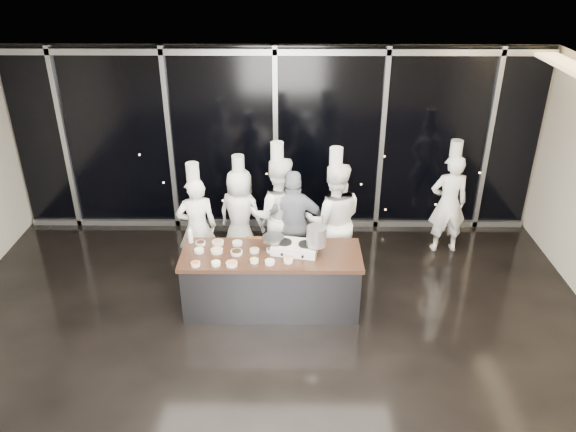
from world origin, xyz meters
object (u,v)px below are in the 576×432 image
Objects in this scene: chef_far_left at (197,227)px; guest at (294,225)px; stove at (295,247)px; chef_right at (334,220)px; demo_counter at (272,281)px; frying_pan at (273,238)px; chef_side at (448,202)px; chef_center at (278,214)px; stock_pot at (316,236)px; chef_left at (240,214)px.

chef_far_left is 1.46m from guest.
stove is 1.68m from chef_far_left.
chef_far_left is 0.90× the size of chef_right.
demo_counter is 4.50× the size of frying_pan.
chef_side is at bearing -160.13° from chef_right.
demo_counter is 1.21m from chef_center.
stove is 2.53× the size of stock_pot.
chef_side reaches higher than stock_pot.
demo_counter is 3.65× the size of stove.
demo_counter is 1.03m from guest.
chef_far_left is 1.23m from chef_center.
frying_pan is 1.39m from chef_far_left.
chef_left is 0.85× the size of chef_center.
chef_side is (1.92, 0.75, -0.06)m from chef_right.
frying_pan is 3.21m from chef_side.
demo_counter is at bearing 43.96° from chef_right.
frying_pan is 1.39m from chef_left.
chef_side is at bearing 177.08° from chef_far_left.
chef_far_left is 0.79m from chef_left.
chef_left is (-1.15, 1.38, -0.38)m from stock_pot.
stock_pot is 1.98m from chef_far_left.
chef_center is at bearing 7.24° from chef_side.
demo_counter is 3.31m from chef_side.
chef_center reaches higher than stock_pot.
chef_right reaches higher than frying_pan.
stove is at bearing 100.03° from chef_center.
stock_pot is (0.61, -0.00, 0.72)m from demo_counter.
stove is (0.32, 0.06, 0.51)m from demo_counter.
chef_left is (-0.56, 1.24, -0.27)m from frying_pan.
chef_right is (0.89, 0.79, -0.13)m from frying_pan.
frying_pan is (0.02, 0.13, 0.61)m from demo_counter.
chef_right is at bearing 163.92° from chef_center.
chef_center is 0.34m from guest.
stove is 0.39× the size of guest.
chef_right reaches higher than chef_left.
stove is at bearing 54.59° from chef_right.
demo_counter is 0.63m from frying_pan.
frying_pan is at bearing 69.54° from guest.
demo_counter is 9.21× the size of stock_pot.
chef_far_left is at bearing 2.07° from guest.
frying_pan is at bearing 40.22° from chef_right.
stock_pot is at bearing -0.30° from demo_counter.
frying_pan is at bearing 133.35° from chef_far_left.
stove is 0.32× the size of chef_center.
chef_center reaches higher than chef_left.
chef_side reaches higher than guest.
chef_left reaches higher than guest.
stove is 0.38× the size of chef_left.
stove is 0.36× the size of chef_far_left.
chef_right is (0.91, 0.92, 0.48)m from demo_counter.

